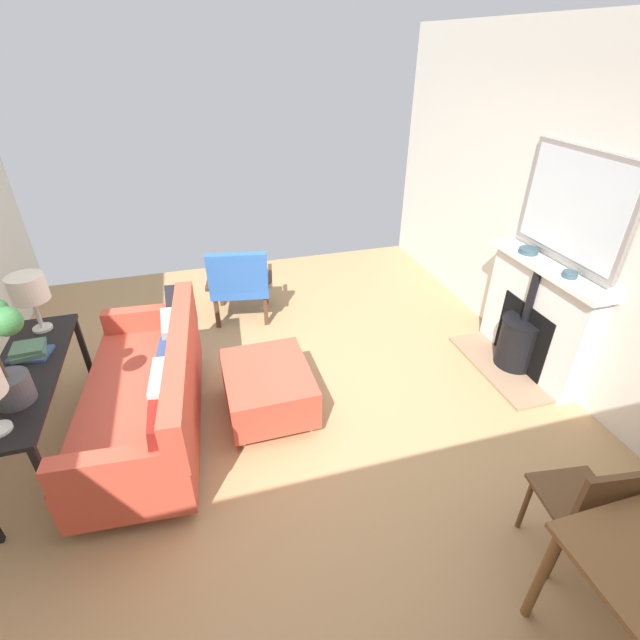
% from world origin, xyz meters
% --- Properties ---
extents(ground_plane, '(4.92, 6.07, 0.01)m').
position_xyz_m(ground_plane, '(0.00, 0.00, -0.00)').
color(ground_plane, tan).
extents(wall_left, '(0.12, 6.07, 2.81)m').
position_xyz_m(wall_left, '(-2.46, 0.00, 1.41)').
color(wall_left, silver).
rests_on(wall_left, ground).
extents(fireplace, '(0.56, 1.25, 1.03)m').
position_xyz_m(fireplace, '(-2.27, -0.02, 0.44)').
color(fireplace, '#9E7A5B').
rests_on(fireplace, ground).
extents(mirror_over_mantel, '(0.04, 1.09, 0.86)m').
position_xyz_m(mirror_over_mantel, '(-2.37, -0.02, 1.52)').
color(mirror_over_mantel, gray).
extents(mantel_bowl_near, '(0.16, 0.16, 0.05)m').
position_xyz_m(mantel_bowl_near, '(-2.28, -0.28, 1.05)').
color(mantel_bowl_near, '#334C56').
rests_on(mantel_bowl_near, fireplace).
extents(mantel_bowl_far, '(0.12, 0.12, 0.05)m').
position_xyz_m(mantel_bowl_far, '(-2.28, 0.22, 1.06)').
color(mantel_bowl_far, '#334C56').
rests_on(mantel_bowl_far, fireplace).
extents(sofa, '(0.93, 1.85, 0.84)m').
position_xyz_m(sofa, '(1.00, -0.07, 0.38)').
color(sofa, '#B2B2B7').
rests_on(sofa, ground).
extents(ottoman, '(0.67, 0.81, 0.42)m').
position_xyz_m(ottoman, '(0.12, -0.05, 0.25)').
color(ottoman, '#B2B2B7').
rests_on(ottoman, ground).
extents(armchair_accent, '(0.76, 0.68, 0.84)m').
position_xyz_m(armchair_accent, '(0.13, -1.57, 0.47)').
color(armchair_accent, '#4C3321').
rests_on(armchair_accent, ground).
extents(console_table, '(0.43, 1.48, 0.73)m').
position_xyz_m(console_table, '(1.74, -0.07, 0.65)').
color(console_table, black).
rests_on(console_table, ground).
extents(table_lamp_near_end, '(0.26, 0.26, 0.45)m').
position_xyz_m(table_lamp_near_end, '(1.74, -0.63, 1.07)').
color(table_lamp_near_end, beige).
rests_on(table_lamp_near_end, console_table).
extents(potted_plant, '(0.48, 0.41, 0.68)m').
position_xyz_m(potted_plant, '(1.69, 0.25, 1.05)').
color(potted_plant, '#4C4C51').
rests_on(potted_plant, console_table).
extents(book_stack, '(0.29, 0.24, 0.08)m').
position_xyz_m(book_stack, '(1.74, -0.27, 0.77)').
color(book_stack, '#38517F').
rests_on(book_stack, console_table).
extents(dining_chair_near_fireplace, '(0.45, 0.45, 0.84)m').
position_xyz_m(dining_chair_near_fireplace, '(-1.31, 1.69, 0.50)').
color(dining_chair_near_fireplace, brown).
rests_on(dining_chair_near_fireplace, ground).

